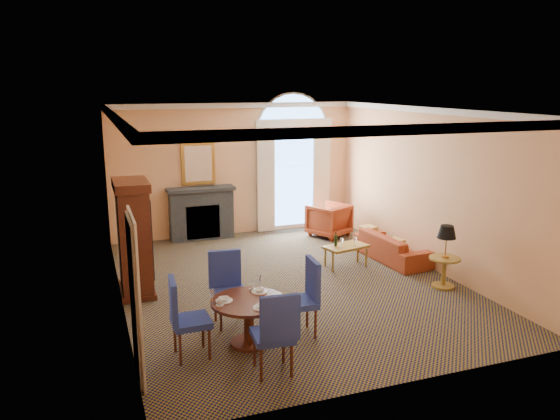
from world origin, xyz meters
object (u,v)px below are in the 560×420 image
object	(u,v)px
armoire	(134,240)
side_table	(446,249)
dining_table	(249,312)
sofa	(392,247)
coffee_table	(346,247)
armchair	(329,220)

from	to	relation	value
armoire	side_table	xyz separation A→B (m)	(5.32, -1.63, -0.25)
dining_table	side_table	distance (m)	4.13
sofa	dining_table	bearing A→B (deg)	119.72
armoire	coffee_table	xyz separation A→B (m)	(4.14, 0.01, -0.57)
armoire	coffee_table	size ratio (longest dim) A/B	2.09
dining_table	sofa	world-z (taller)	dining_table
sofa	side_table	xyz separation A→B (m)	(0.05, -1.72, 0.45)
sofa	armchair	world-z (taller)	armchair
coffee_table	sofa	bearing A→B (deg)	-9.46
armchair	coffee_table	xyz separation A→B (m)	(-0.65, -2.23, 0.01)
armoire	coffee_table	distance (m)	4.18
coffee_table	armchair	bearing A→B (deg)	60.08
sofa	side_table	world-z (taller)	side_table
armchair	coffee_table	bearing A→B (deg)	46.79
sofa	coffee_table	xyz separation A→B (m)	(-1.13, -0.08, 0.13)
dining_table	armchair	size ratio (longest dim) A/B	1.23
coffee_table	dining_table	bearing A→B (deg)	-150.87
armchair	coffee_table	world-z (taller)	armchair
dining_table	coffee_table	distance (m)	3.85
sofa	coffee_table	distance (m)	1.14
side_table	coffee_table	bearing A→B (deg)	125.80
dining_table	armchair	bearing A→B (deg)	54.25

